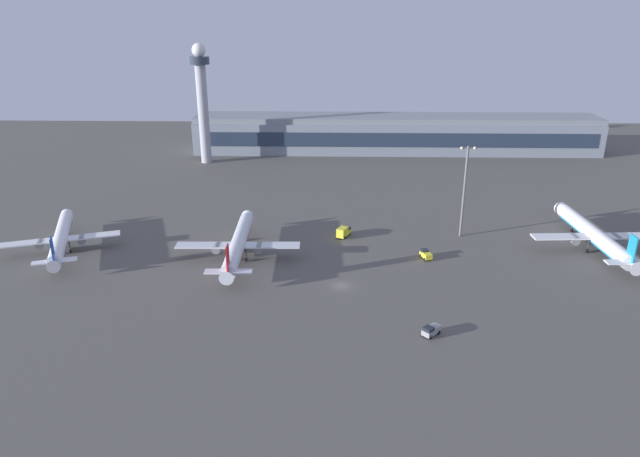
{
  "coord_description": "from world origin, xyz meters",
  "views": [
    {
      "loc": [
        -2.14,
        -124.55,
        63.45
      ],
      "look_at": [
        -5.84,
        27.79,
        4.0
      ],
      "focal_mm": 32.31,
      "sensor_mm": 36.0,
      "label": 1
    }
  ],
  "objects": [
    {
      "name": "control_tower",
      "position": [
        -56.85,
        115.82,
        27.98
      ],
      "size": [
        8.0,
        8.0,
        49.14
      ],
      "color": "#A8A8B2",
      "rests_on": "ground"
    },
    {
      "name": "airplane_near_gate",
      "position": [
        -76.51,
        19.01,
        3.85
      ],
      "size": [
        30.33,
        38.53,
        10.2
      ],
      "rotation": [
        0.0,
        0.0,
        0.34
      ],
      "color": "white",
      "rests_on": "ground"
    },
    {
      "name": "apron_light_east",
      "position": [
        35.21,
        33.11,
        15.28
      ],
      "size": [
        4.8,
        0.9,
        26.85
      ],
      "color": "slate",
      "rests_on": "ground"
    },
    {
      "name": "baggage_tractor",
      "position": [
        18.16,
        -21.88,
        1.18
      ],
      "size": [
        4.35,
        4.28,
        2.25
      ],
      "rotation": [
        0.0,
        0.0,
        2.33
      ],
      "color": "gray",
      "rests_on": "ground"
    },
    {
      "name": "catering_truck",
      "position": [
        0.98,
        31.64,
        1.58
      ],
      "size": [
        4.58,
        6.11,
        3.05
      ],
      "rotation": [
        0.0,
        0.0,
        5.83
      ],
      "color": "yellow",
      "rests_on": "ground"
    },
    {
      "name": "terminal_building",
      "position": [
        26.05,
        137.72,
        8.09
      ],
      "size": [
        182.47,
        22.4,
        16.4
      ],
      "color": "gray",
      "rests_on": "ground"
    },
    {
      "name": "maintenance_van",
      "position": [
        22.75,
        16.61,
        1.18
      ],
      "size": [
        3.0,
        4.51,
        2.25
      ],
      "rotation": [
        0.0,
        0.0,
        0.27
      ],
      "color": "yellow",
      "rests_on": "ground"
    },
    {
      "name": "airplane_terminal_side",
      "position": [
        -27.31,
        15.55,
        4.11
      ],
      "size": [
        32.92,
        42.34,
        10.87
      ],
      "rotation": [
        0.0,
        0.0,
        0.02
      ],
      "color": "silver",
      "rests_on": "ground"
    },
    {
      "name": "airplane_taxiway_distant",
      "position": [
        69.72,
        23.72,
        4.33
      ],
      "size": [
        34.75,
        44.65,
        11.45
      ],
      "rotation": [
        0.0,
        0.0,
        0.05
      ],
      "color": "white",
      "rests_on": "ground"
    },
    {
      "name": "ground_plane",
      "position": [
        0.0,
        0.0,
        0.0
      ],
      "size": [
        416.0,
        416.0,
        0.0
      ],
      "primitive_type": "plane",
      "color": "#56544F"
    }
  ]
}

